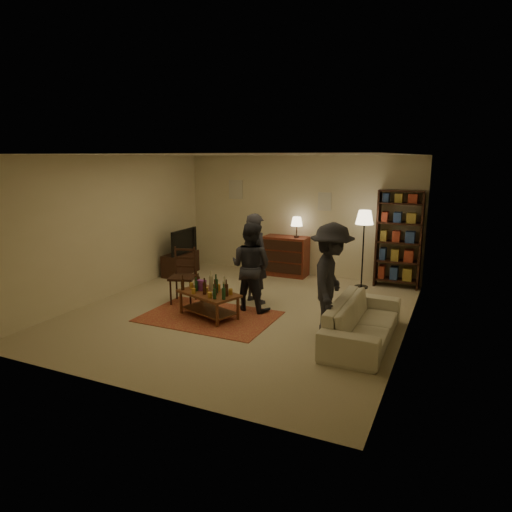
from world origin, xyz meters
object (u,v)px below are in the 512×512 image
Objects in this scene: floor_lamp at (364,223)px; person_left at (255,258)px; tv_stand at (181,258)px; coffee_table at (209,295)px; person_right at (251,267)px; person_by_sofa at (331,280)px; dresser at (286,255)px; sofa at (363,321)px; bookshelf at (399,238)px; dining_chair at (184,273)px.

person_left is (-1.61, -1.78, -0.53)m from floor_lamp.
tv_stand is at bearing -171.44° from floor_lamp.
coffee_table is at bearing -47.42° from tv_stand.
person_right is at bearing -32.22° from tv_stand.
coffee_table is at bearing 83.09° from person_by_sofa.
sofa is (2.39, -3.11, -0.17)m from dresser.
bookshelf is 0.97× the size of sofa.
dining_chair is 3.47m from sofa.
person_left is at bearing 64.93° from sofa.
dresser reaches higher than sofa.
dining_chair is at bearing -140.61° from floor_lamp.
dining_chair is 0.61× the size of person_by_sofa.
sofa is at bearing 178.05° from person_left.
tv_stand is 2.43m from dresser.
coffee_table is 1.13× the size of dining_chair.
floor_lamp is at bearing 11.99° from sofa.
floor_lamp is at bearing -6.42° from person_by_sofa.
coffee_table is 0.74× the size of floor_lamp.
dining_chair is 0.77× the size of dresser.
person_right is (2.54, -1.60, 0.40)m from tv_stand.
sofa is at bearing -25.34° from tv_stand.
tv_stand is 4.84m from bookshelf.
dresser is at bearing 51.42° from dining_chair.
bookshelf is at bearing -0.82° from sofa.
coffee_table reaches higher than sofa.
dresser is (2.25, 0.91, 0.09)m from tv_stand.
dresser is at bearing -178.43° from bookshelf.
person_left is at bearing -84.94° from dresser.
dresser is 2.50m from bookshelf.
bookshelf is 3.12m from person_left.
floor_lamp is 0.93× the size of person_by_sofa.
person_right is (0.29, -2.52, 0.31)m from dresser.
dining_chair is at bearing 81.90° from sofa.
tv_stand is at bearing -26.52° from person_right.
bookshelf is 3.37m from person_right.
bookshelf is 3.26m from sofa.
person_by_sofa is (0.10, -2.80, -0.50)m from floor_lamp.
dresser reaches higher than tv_stand.
bookshelf reaches higher than person_right.
bookshelf is at bearing -124.03° from person_right.
floor_lamp reaches higher than tv_stand.
floor_lamp is 0.78× the size of sofa.
coffee_table is 1.22m from person_left.
tv_stand is 3.03m from person_right.
bookshelf is 3.22m from person_by_sofa.
person_left is at bearing 50.62° from person_by_sofa.
dining_chair is 2.11m from tv_stand.
bookshelf reaches higher than coffee_table.
dresser is 3.66m from person_by_sofa.
person_by_sofa is at bearing 165.49° from person_right.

